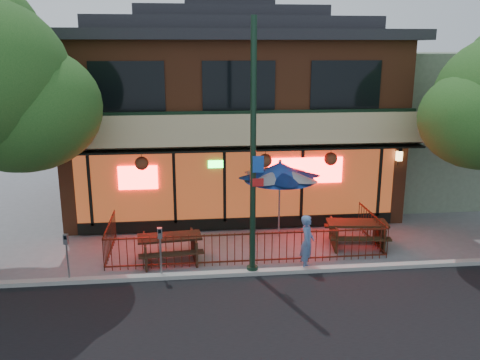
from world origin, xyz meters
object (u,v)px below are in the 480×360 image
object	(u,v)px
street_light	(253,165)
patio_umbrella	(280,171)
picnic_table_left	(170,245)
picnic_table_right	(357,230)
pedestrian	(307,242)
parking_meter_near	(160,244)
parking_meter_far	(67,250)

from	to	relation	value
street_light	patio_umbrella	size ratio (longest dim) A/B	2.62
picnic_table_left	patio_umbrella	bearing A→B (deg)	24.35
picnic_table_right	patio_umbrella	bearing A→B (deg)	155.51
picnic_table_right	pedestrian	size ratio (longest dim) A/B	1.28
parking_meter_near	picnic_table_left	bearing A→B (deg)	78.85
street_light	pedestrian	bearing A→B (deg)	4.09
picnic_table_right	parking_meter_near	xyz separation A→B (m)	(-6.16, -1.66, 0.45)
picnic_table_left	parking_meter_far	bearing A→B (deg)	-157.93
picnic_table_right	street_light	bearing A→B (deg)	-155.15
pedestrian	patio_umbrella	bearing A→B (deg)	29.13
picnic_table_left	picnic_table_right	bearing A→B (deg)	5.42
patio_umbrella	pedestrian	bearing A→B (deg)	-82.79
parking_meter_far	street_light	bearing A→B (deg)	-0.03
pedestrian	parking_meter_near	xyz separation A→B (m)	(-4.15, -0.11, 0.18)
street_light	parking_meter_near	bearing A→B (deg)	179.94
patio_umbrella	pedestrian	xyz separation A→B (m)	(0.33, -2.62, -1.47)
parking_meter_far	picnic_table_right	bearing A→B (deg)	10.88
street_light	picnic_table_left	bearing A→B (deg)	154.77
patio_umbrella	picnic_table_left	bearing A→B (deg)	-155.65
picnic_table_right	parking_meter_far	xyz separation A→B (m)	(-8.65, -1.66, 0.40)
patio_umbrella	pedestrian	world-z (taller)	patio_umbrella
patio_umbrella	parking_meter_near	xyz separation A→B (m)	(-3.82, -2.73, -1.29)
picnic_table_left	parking_meter_near	bearing A→B (deg)	-101.15
street_light	parking_meter_far	xyz separation A→B (m)	(-5.06, 0.00, -2.22)
street_light	patio_umbrella	world-z (taller)	street_light
pedestrian	parking_meter_near	bearing A→B (deg)	113.46
street_light	picnic_table_left	distance (m)	3.69
picnic_table_left	picnic_table_right	world-z (taller)	picnic_table_right
street_light	parking_meter_near	world-z (taller)	street_light
parking_meter_far	parking_meter_near	bearing A→B (deg)	-0.00
street_light	patio_umbrella	xyz separation A→B (m)	(1.26, 2.73, -0.87)
picnic_table_right	picnic_table_left	bearing A→B (deg)	-174.58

